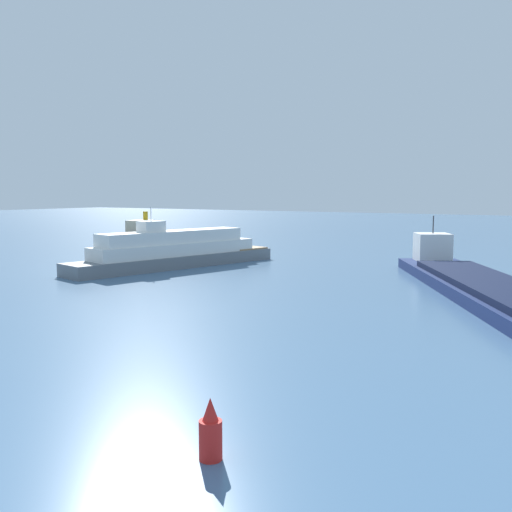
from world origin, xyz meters
TOP-DOWN VIEW (x-y plane):
  - white_riverboat at (-10.62, 37.19)m, footprint 9.33×24.98m
  - tugboat at (-29.28, 51.11)m, footprint 6.05×11.76m
  - cargo_barge at (19.53, 38.14)m, footprint 21.65×31.44m
  - channel_buoy_red at (19.44, 3.38)m, footprint 0.70×0.70m

SIDE VIEW (x-z plane):
  - channel_buoy_red at x=19.44m, z-range -0.14..1.76m
  - cargo_barge at x=19.53m, z-range -1.95..3.58m
  - tugboat at x=-29.28m, z-range -1.24..3.85m
  - white_riverboat at x=-10.62m, z-range -1.51..4.87m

